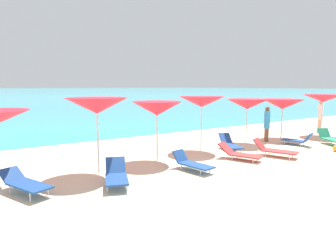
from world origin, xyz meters
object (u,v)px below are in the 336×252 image
(lounge_chair_6, at_px, (274,149))
(umbrella_1, at_px, (97,106))
(umbrella_3, at_px, (202,102))
(beachgoer_1, at_px, (267,123))
(lounge_chair_3, at_px, (116,175))
(beach_ball, at_px, (336,149))
(lounge_chair_0, at_px, (24,183))
(lounge_chair_5, at_px, (230,143))
(umbrella_6, at_px, (323,98))
(lounge_chair_4, at_px, (192,163))
(lounge_chair_2, at_px, (298,140))
(beachgoer_0, at_px, (320,115))
(umbrella_2, at_px, (157,109))
(lounge_chair_1, at_px, (239,153))
(lounge_chair_7, at_px, (331,138))
(umbrella_4, at_px, (247,104))
(umbrella_5, at_px, (283,104))

(lounge_chair_6, bearing_deg, umbrella_1, 143.28)
(umbrella_3, distance_m, beachgoer_1, 4.20)
(lounge_chair_3, xyz_separation_m, beach_ball, (9.52, -1.25, -0.17))
(lounge_chair_0, height_order, lounge_chair_5, lounge_chair_5)
(umbrella_1, distance_m, umbrella_6, 13.09)
(lounge_chair_3, height_order, lounge_chair_4, lounge_chair_3)
(umbrella_1, bearing_deg, beachgoer_1, 3.11)
(umbrella_6, xyz_separation_m, lounge_chair_2, (-3.67, -0.93, -1.83))
(lounge_chair_4, bearing_deg, umbrella_6, -1.71)
(beachgoer_1, bearing_deg, beachgoer_0, 0.44)
(umbrella_3, xyz_separation_m, beachgoer_1, (4.03, -0.30, -1.15))
(umbrella_2, xyz_separation_m, lounge_chair_5, (3.51, -0.32, -1.64))
(lounge_chair_2, bearing_deg, lounge_chair_1, -9.52)
(umbrella_6, xyz_separation_m, beach_ball, (-3.58, -2.64, -1.97))
(lounge_chair_6, relative_size, beach_ball, 6.85)
(lounge_chair_2, relative_size, lounge_chair_5, 0.80)
(beach_ball, bearing_deg, beachgoer_0, 35.09)
(lounge_chair_2, bearing_deg, umbrella_6, 179.74)
(lounge_chair_3, distance_m, lounge_chair_7, 10.94)
(umbrella_6, relative_size, lounge_chair_5, 1.32)
(lounge_chair_1, bearing_deg, lounge_chair_0, 153.81)
(beachgoer_1, bearing_deg, lounge_chair_3, -171.65)
(umbrella_2, bearing_deg, lounge_chair_2, -10.41)
(umbrella_2, relative_size, umbrella_3, 0.94)
(umbrella_1, xyz_separation_m, lounge_chair_5, (5.93, 0.02, -1.85))
(umbrella_2, relative_size, umbrella_4, 1.03)
(lounge_chair_3, xyz_separation_m, lounge_chair_5, (5.93, 1.42, 0.01))
(umbrella_1, xyz_separation_m, lounge_chair_1, (5.05, -1.33, -1.91))
(lounge_chair_5, bearing_deg, umbrella_2, -161.05)
(umbrella_4, distance_m, umbrella_5, 2.62)
(umbrella_4, height_order, umbrella_5, umbrella_4)
(lounge_chair_5, distance_m, beachgoer_0, 8.69)
(lounge_chair_6, bearing_deg, lounge_chair_4, 154.07)
(umbrella_2, bearing_deg, lounge_chair_0, -167.14)
(lounge_chair_5, bearing_deg, lounge_chair_4, -131.42)
(lounge_chair_0, bearing_deg, beachgoer_0, -17.08)
(umbrella_5, distance_m, lounge_chair_7, 2.88)
(beachgoer_1, bearing_deg, lounge_chair_4, -166.35)
(umbrella_2, relative_size, umbrella_5, 1.01)
(lounge_chair_1, relative_size, lounge_chair_6, 0.98)
(lounge_chair_1, xyz_separation_m, lounge_chair_2, (4.37, 0.38, 0.02))
(umbrella_3, xyz_separation_m, lounge_chair_5, (0.99, -0.77, -1.80))
(umbrella_3, bearing_deg, umbrella_1, -170.95)
(umbrella_1, xyz_separation_m, umbrella_4, (7.86, 0.83, -0.25))
(umbrella_3, xyz_separation_m, lounge_chair_6, (1.64, -2.53, -1.82))
(umbrella_6, bearing_deg, umbrella_2, 178.10)
(umbrella_4, xyz_separation_m, lounge_chair_2, (1.56, -1.78, -1.64))
(lounge_chair_0, bearing_deg, beach_ball, -31.81)
(umbrella_1, distance_m, umbrella_2, 2.45)
(lounge_chair_2, bearing_deg, lounge_chair_7, 138.50)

